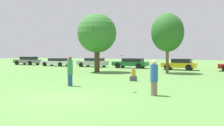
{
  "coord_description": "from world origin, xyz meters",
  "views": [
    {
      "loc": [
        7.25,
        -9.57,
        2.12
      ],
      "look_at": [
        0.67,
        3.54,
        1.48
      ],
      "focal_mm": 41.41,
      "sensor_mm": 36.0,
      "label": 1
    }
  ],
  "objects_px": {
    "tree_1": "(167,33)",
    "parked_car_yellow": "(180,64)",
    "person_thrower": "(70,71)",
    "parked_car_white": "(56,62)",
    "person_catcher": "(154,78)",
    "parked_car_grey": "(28,61)",
    "tree_0": "(97,33)",
    "parked_car_green": "(131,63)",
    "bystander_sitting": "(133,76)",
    "parked_car_silver": "(93,62)",
    "frisbee": "(121,55)"
  },
  "relations": [
    {
      "from": "tree_1",
      "to": "parked_car_yellow",
      "type": "distance_m",
      "value": 6.04
    },
    {
      "from": "person_thrower",
      "to": "parked_car_white",
      "type": "distance_m",
      "value": 22.9
    },
    {
      "from": "person_catcher",
      "to": "parked_car_grey",
      "type": "relative_size",
      "value": 0.38
    },
    {
      "from": "tree_1",
      "to": "parked_car_white",
      "type": "height_order",
      "value": "tree_1"
    },
    {
      "from": "tree_0",
      "to": "parked_car_green",
      "type": "height_order",
      "value": "tree_0"
    },
    {
      "from": "person_thrower",
      "to": "person_catcher",
      "type": "xyz_separation_m",
      "value": [
        5.66,
        -0.99,
        -0.07
      ]
    },
    {
      "from": "person_thrower",
      "to": "person_catcher",
      "type": "bearing_deg",
      "value": 0.0
    },
    {
      "from": "person_thrower",
      "to": "parked_car_white",
      "type": "bearing_deg",
      "value": 140.81
    },
    {
      "from": "tree_0",
      "to": "parked_car_grey",
      "type": "xyz_separation_m",
      "value": [
        -17.39,
        7.77,
        -3.32
      ]
    },
    {
      "from": "tree_0",
      "to": "parked_car_yellow",
      "type": "height_order",
      "value": "tree_0"
    },
    {
      "from": "person_thrower",
      "to": "parked_car_white",
      "type": "height_order",
      "value": "person_thrower"
    },
    {
      "from": "bystander_sitting",
      "to": "parked_car_green",
      "type": "relative_size",
      "value": 0.21
    },
    {
      "from": "person_catcher",
      "to": "parked_car_silver",
      "type": "distance_m",
      "value": 24.06
    },
    {
      "from": "tree_0",
      "to": "tree_1",
      "type": "height_order",
      "value": "tree_0"
    },
    {
      "from": "frisbee",
      "to": "tree_0",
      "type": "height_order",
      "value": "tree_0"
    },
    {
      "from": "person_thrower",
      "to": "bystander_sitting",
      "type": "height_order",
      "value": "person_thrower"
    },
    {
      "from": "parked_car_yellow",
      "to": "person_catcher",
      "type": "bearing_deg",
      "value": 96.88
    },
    {
      "from": "person_catcher",
      "to": "parked_car_white",
      "type": "height_order",
      "value": "person_catcher"
    },
    {
      "from": "person_catcher",
      "to": "tree_1",
      "type": "relative_size",
      "value": 0.29
    },
    {
      "from": "frisbee",
      "to": "tree_1",
      "type": "relative_size",
      "value": 0.04
    },
    {
      "from": "parked_car_silver",
      "to": "tree_0",
      "type": "bearing_deg",
      "value": 122.17
    },
    {
      "from": "frisbee",
      "to": "parked_car_yellow",
      "type": "relative_size",
      "value": 0.06
    },
    {
      "from": "tree_0",
      "to": "parked_car_white",
      "type": "xyz_separation_m",
      "value": [
        -10.99,
        7.04,
        -3.4
      ]
    },
    {
      "from": "parked_car_silver",
      "to": "parked_car_green",
      "type": "distance_m",
      "value": 5.73
    },
    {
      "from": "bystander_sitting",
      "to": "parked_car_grey",
      "type": "xyz_separation_m",
      "value": [
        -23.85,
        13.69,
        0.31
      ]
    },
    {
      "from": "tree_1",
      "to": "tree_0",
      "type": "bearing_deg",
      "value": -163.95
    },
    {
      "from": "parked_car_white",
      "to": "tree_1",
      "type": "bearing_deg",
      "value": 162.89
    },
    {
      "from": "parked_car_silver",
      "to": "parked_car_yellow",
      "type": "relative_size",
      "value": 1.08
    },
    {
      "from": "parked_car_grey",
      "to": "parked_car_white",
      "type": "xyz_separation_m",
      "value": [
        6.4,
        -0.73,
        -0.08
      ]
    },
    {
      "from": "person_catcher",
      "to": "person_thrower",
      "type": "bearing_deg",
      "value": 0.0
    },
    {
      "from": "person_thrower",
      "to": "bystander_sitting",
      "type": "distance_m",
      "value": 5.01
    },
    {
      "from": "tree_0",
      "to": "parked_car_grey",
      "type": "bearing_deg",
      "value": 155.93
    },
    {
      "from": "tree_1",
      "to": "parked_car_yellow",
      "type": "xyz_separation_m",
      "value": [
        0.17,
        5.05,
        -3.31
      ]
    },
    {
      "from": "frisbee",
      "to": "bystander_sitting",
      "type": "xyz_separation_m",
      "value": [
        -1.25,
        4.87,
        -1.52
      ]
    },
    {
      "from": "parked_car_green",
      "to": "person_catcher",
      "type": "bearing_deg",
      "value": 114.21
    },
    {
      "from": "person_thrower",
      "to": "tree_1",
      "type": "relative_size",
      "value": 0.31
    },
    {
      "from": "bystander_sitting",
      "to": "tree_1",
      "type": "relative_size",
      "value": 0.16
    },
    {
      "from": "tree_0",
      "to": "parked_car_green",
      "type": "relative_size",
      "value": 1.31
    },
    {
      "from": "parked_car_grey",
      "to": "bystander_sitting",
      "type": "bearing_deg",
      "value": 148.84
    },
    {
      "from": "parked_car_white",
      "to": "parked_car_green",
      "type": "height_order",
      "value": "parked_car_green"
    },
    {
      "from": "person_catcher",
      "to": "tree_0",
      "type": "relative_size",
      "value": 0.28
    },
    {
      "from": "tree_0",
      "to": "parked_car_green",
      "type": "bearing_deg",
      "value": 85.43
    },
    {
      "from": "person_catcher",
      "to": "parked_car_green",
      "type": "height_order",
      "value": "person_catcher"
    },
    {
      "from": "frisbee",
      "to": "tree_0",
      "type": "bearing_deg",
      "value": 125.51
    },
    {
      "from": "bystander_sitting",
      "to": "parked_car_green",
      "type": "height_order",
      "value": "parked_car_green"
    },
    {
      "from": "person_thrower",
      "to": "parked_car_silver",
      "type": "relative_size",
      "value": 0.43
    },
    {
      "from": "parked_car_silver",
      "to": "parked_car_green",
      "type": "relative_size",
      "value": 0.92
    },
    {
      "from": "bystander_sitting",
      "to": "parked_car_yellow",
      "type": "height_order",
      "value": "parked_car_yellow"
    },
    {
      "from": "bystander_sitting",
      "to": "parked_car_grey",
      "type": "distance_m",
      "value": 27.5
    },
    {
      "from": "tree_0",
      "to": "parked_car_green",
      "type": "xyz_separation_m",
      "value": [
        0.62,
        7.73,
        -3.34
      ]
    }
  ]
}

